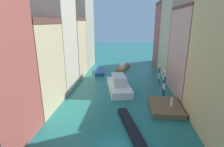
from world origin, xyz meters
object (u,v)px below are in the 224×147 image
waterfront_dock (165,107)px  mooring_pole_2 (159,72)px  mooring_pole_1 (164,79)px  gondola_black (132,129)px  motorboat_0 (123,67)px  person_on_dock (172,102)px  vaporetto_white (119,85)px  mooring_pole_0 (165,82)px  motorboat_1 (99,71)px

waterfront_dock → mooring_pole_2: (0.86, 11.35, 2.17)m
waterfront_dock → mooring_pole_1: bearing=82.2°
gondola_black → mooring_pole_2: bearing=71.2°
waterfront_dock → motorboat_0: bearing=106.4°
person_on_dock → vaporetto_white: vaporetto_white is taller
vaporetto_white → mooring_pole_0: bearing=-13.9°
gondola_black → person_on_dock: bearing=43.8°
waterfront_dock → mooring_pole_1: 7.66m
person_on_dock → mooring_pole_1: mooring_pole_1 is taller
waterfront_dock → motorboat_1: size_ratio=0.95×
motorboat_1 → mooring_pole_0: bearing=-44.5°
mooring_pole_0 → mooring_pole_1: (0.29, 2.26, -0.16)m
person_on_dock → vaporetto_white: bearing=137.0°
gondola_black → motorboat_0: motorboat_0 is taller
waterfront_dock → mooring_pole_2: size_ratio=1.22×
waterfront_dock → vaporetto_white: size_ratio=0.62×
vaporetto_white → mooring_pole_1: bearing=2.0°
vaporetto_white → gondola_black: (2.25, -13.01, -0.79)m
mooring_pole_2 → vaporetto_white: size_ratio=0.51×
waterfront_dock → motorboat_0: size_ratio=0.78×
mooring_pole_0 → mooring_pole_2: size_ratio=1.02×
person_on_dock → motorboat_0: person_on_dock is taller
mooring_pole_0 → vaporetto_white: (-7.99, 1.97, -1.58)m
person_on_dock → mooring_pole_1: 7.85m
mooring_pole_1 → motorboat_1: mooring_pole_1 is taller
gondola_black → motorboat_1: 25.63m
mooring_pole_2 → motorboat_1: bearing=152.8°
mooring_pole_2 → motorboat_0: bearing=122.7°
mooring_pole_2 → motorboat_1: mooring_pole_2 is taller
mooring_pole_2 → gondola_black: (-5.89, -17.34, -2.31)m
person_on_dock → gondola_black: size_ratio=0.15×
mooring_pole_1 → motorboat_1: size_ratio=0.75×
mooring_pole_2 → vaporetto_white: bearing=-152.0°
mooring_pole_0 → gondola_black: 12.67m
mooring_pole_0 → motorboat_1: size_ratio=0.80×
waterfront_dock → mooring_pole_0: bearing=82.0°
waterfront_dock → person_on_dock: bearing=-32.1°
person_on_dock → gondola_black: person_on_dock is taller
mooring_pole_0 → motorboat_0: size_ratio=0.66×
gondola_black → mooring_pole_1: bearing=65.6°
mooring_pole_1 → gondola_black: (-6.03, -13.30, -2.21)m
gondola_black → motorboat_1: size_ratio=1.53×
mooring_pole_1 → mooring_pole_2: 4.04m
gondola_black → motorboat_1: (-7.86, 24.39, 0.12)m
mooring_pole_0 → motorboat_0: mooring_pole_0 is taller
vaporetto_white → motorboat_1: (-5.60, 11.38, -0.67)m
mooring_pole_1 → motorboat_1: 17.89m
motorboat_0 → vaporetto_white: bearing=-91.3°
person_on_dock → mooring_pole_2: mooring_pole_2 is taller
vaporetto_white → motorboat_0: (0.38, 16.44, -0.49)m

